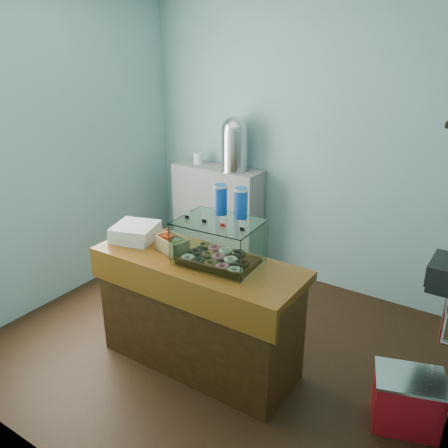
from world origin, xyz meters
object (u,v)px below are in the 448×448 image
Objects in this scene: display_case at (221,239)px; counter at (198,312)px; coffee_urn at (235,142)px; red_cooler at (407,400)px.

counter is at bearing -156.34° from display_case.
coffee_urn is at bearing 115.25° from display_case.
display_case is (0.15, 0.08, 0.61)m from counter.
coffee_urn reaches higher than red_cooler.
coffee_urn is (-0.83, 1.49, 0.32)m from display_case.
display_case is at bearing -60.85° from coffee_urn.
coffee_urn is 2.83m from red_cooler.
red_cooler is at bearing -31.38° from coffee_urn.
red_cooler is (1.36, 0.15, -0.88)m from display_case.
coffee_urn is at bearing 113.37° from counter.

